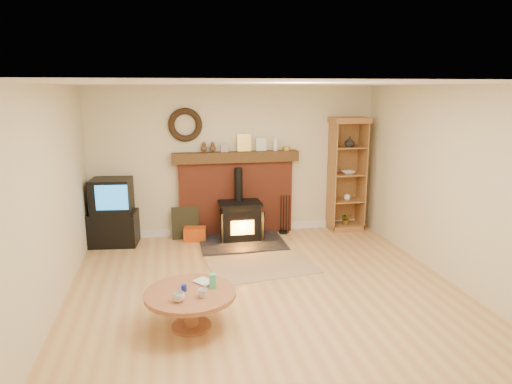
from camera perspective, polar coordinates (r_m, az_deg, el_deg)
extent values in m
plane|color=tan|center=(5.82, 1.66, -13.14)|extent=(5.50, 5.50, 0.00)
cube|color=beige|center=(8.04, -2.62, 3.88)|extent=(5.00, 0.02, 2.60)
cube|color=beige|center=(2.91, 14.18, -13.03)|extent=(5.00, 0.02, 2.60)
cube|color=beige|center=(5.42, -24.99, -1.73)|extent=(0.02, 5.50, 2.60)
cube|color=beige|center=(6.41, 24.10, 0.46)|extent=(0.02, 5.50, 2.60)
cube|color=white|center=(5.24, 1.85, 13.37)|extent=(5.00, 5.50, 0.02)
cube|color=white|center=(8.30, -2.51, -4.62)|extent=(5.00, 0.04, 0.12)
torus|color=black|center=(7.82, -8.84, 8.29)|extent=(0.57, 0.11, 0.57)
cube|color=brown|center=(8.09, -2.50, -0.75)|extent=(2.00, 0.15, 1.30)
cube|color=#352211|center=(7.92, -2.51, 4.40)|extent=(2.20, 0.22, 0.18)
cube|color=#999999|center=(7.88, -3.98, 5.52)|extent=(0.13, 0.05, 0.14)
cube|color=gold|center=(7.94, -1.48, 6.18)|extent=(0.24, 0.06, 0.30)
cube|color=white|center=(8.00, 0.65, 5.94)|extent=(0.18, 0.05, 0.22)
cylinder|color=white|center=(8.03, 2.43, 5.96)|extent=(0.08, 0.08, 0.22)
cylinder|color=gold|center=(8.09, 3.81, 5.46)|extent=(0.14, 0.14, 0.07)
cube|color=black|center=(7.73, -1.73, -6.32)|extent=(1.40, 1.00, 0.03)
cube|color=black|center=(7.82, -1.99, -3.68)|extent=(0.64, 0.46, 0.60)
cube|color=black|center=(7.74, -2.01, -1.41)|extent=(0.71, 0.50, 0.04)
cylinder|color=black|center=(7.81, -2.20, 0.98)|extent=(0.14, 0.14, 0.56)
cube|color=orange|center=(7.61, -1.70, -4.48)|extent=(0.39, 0.02, 0.24)
cube|color=black|center=(7.62, -3.96, -4.33)|extent=(0.15, 0.21, 0.48)
cube|color=black|center=(7.71, 0.39, -4.09)|extent=(0.15, 0.21, 0.48)
cube|color=brown|center=(6.78, 0.74, -9.19)|extent=(1.64, 1.24, 0.01)
cube|color=black|center=(7.96, -17.33, -4.34)|extent=(0.82, 0.61, 0.56)
cube|color=black|center=(7.82, -17.61, -0.42)|extent=(0.69, 0.60, 0.56)
cube|color=blue|center=(7.55, -17.60, -0.67)|extent=(0.50, 0.07, 0.40)
cube|color=brown|center=(8.64, 11.02, -4.23)|extent=(0.60, 0.44, 0.10)
cube|color=brown|center=(8.60, 10.77, 2.24)|extent=(0.60, 0.02, 1.90)
cube|color=brown|center=(8.31, 9.44, 1.93)|extent=(0.02, 0.44, 1.90)
cube|color=brown|center=(8.53, 13.09, 2.04)|extent=(0.02, 0.44, 1.90)
cube|color=brown|center=(8.29, 11.60, 8.81)|extent=(0.66, 0.48, 0.10)
cube|color=brown|center=(8.51, 11.16, -1.04)|extent=(0.56, 0.40, 0.02)
cube|color=brown|center=(8.41, 11.30, 2.20)|extent=(0.56, 0.40, 0.02)
cube|color=brown|center=(8.33, 11.45, 5.51)|extent=(0.56, 0.40, 0.02)
imported|color=white|center=(8.27, 11.61, 6.17)|extent=(0.18, 0.18, 0.19)
imported|color=white|center=(8.35, 11.44, 2.40)|extent=(0.24, 0.24, 0.06)
sphere|color=white|center=(8.45, 11.30, -0.66)|extent=(0.12, 0.12, 0.12)
imported|color=#48B57B|center=(8.55, 11.19, -3.27)|extent=(0.21, 0.18, 0.23)
cube|color=orange|center=(7.90, -7.64, -5.23)|extent=(0.40, 0.28, 0.23)
cube|color=black|center=(7.99, -8.82, -3.83)|extent=(0.47, 0.12, 0.56)
cylinder|color=black|center=(8.26, 3.44, -5.02)|extent=(0.16, 0.16, 0.04)
cylinder|color=black|center=(8.15, 3.13, -2.84)|extent=(0.02, 0.02, 0.70)
cylinder|color=black|center=(8.16, 3.47, -2.82)|extent=(0.02, 0.02, 0.70)
cylinder|color=black|center=(8.18, 3.81, -2.80)|extent=(0.02, 0.02, 0.70)
cylinder|color=black|center=(8.19, 4.15, -2.78)|extent=(0.02, 0.02, 0.70)
cylinder|color=brown|center=(5.24, -8.08, -16.23)|extent=(0.44, 0.44, 0.03)
cylinder|color=brown|center=(5.16, -8.14, -14.45)|extent=(0.16, 0.16, 0.35)
cylinder|color=brown|center=(5.07, -8.22, -12.46)|extent=(0.99, 0.99, 0.05)
imported|color=white|center=(4.84, -9.65, -12.82)|extent=(0.12, 0.12, 0.10)
imported|color=white|center=(4.89, -6.69, -12.45)|extent=(0.10, 0.10, 0.09)
imported|color=#4C331E|center=(5.19, -7.19, -11.36)|extent=(0.16, 0.22, 0.02)
cylinder|color=#122498|center=(5.07, -9.00, -11.76)|extent=(0.06, 0.06, 0.07)
cube|color=#48B57B|center=(5.08, -5.44, -11.01)|extent=(0.07, 0.07, 0.16)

